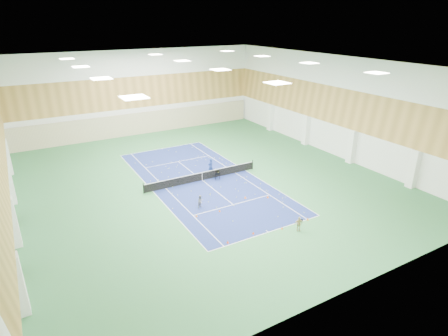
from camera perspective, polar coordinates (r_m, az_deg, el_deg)
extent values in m
plane|color=#2D6A3B|center=(39.78, -3.33, -1.90)|extent=(40.00, 40.00, 0.00)
cube|color=navy|center=(39.77, -3.33, -1.89)|extent=(10.97, 23.77, 0.01)
cube|color=#C6B793|center=(56.69, -12.42, 6.68)|extent=(35.40, 0.16, 3.20)
cube|color=#593319|center=(28.94, -29.49, -12.44)|extent=(0.08, 1.80, 2.20)
cube|color=#593319|center=(36.00, -29.94, -5.78)|extent=(0.08, 1.80, 2.20)
imported|color=navy|center=(40.78, -2.06, 0.23)|extent=(0.82, 0.67, 1.94)
imported|color=gray|center=(34.05, -3.59, -5.09)|extent=(0.72, 0.65, 1.21)
imported|color=tan|center=(31.04, 11.32, -8.35)|extent=(0.80, 0.51, 1.26)
cone|color=orange|center=(32.77, -4.20, -7.26)|extent=(0.19, 0.19, 0.21)
cone|color=#F05A0C|center=(33.50, -0.66, -6.51)|extent=(0.19, 0.19, 0.20)
cone|color=#E25C0B|center=(35.87, 3.26, -4.46)|extent=(0.23, 0.23, 0.25)
cone|color=#FF5E0D|center=(36.17, 6.69, -4.35)|extent=(0.23, 0.23, 0.25)
cone|color=red|center=(29.19, 0.58, -11.18)|extent=(0.21, 0.21, 0.23)
cone|color=#FF570D|center=(30.38, 4.49, -9.82)|extent=(0.20, 0.20, 0.21)
cone|color=#E8570C|center=(31.31, 8.84, -9.00)|extent=(0.19, 0.19, 0.21)
cone|color=#D6610B|center=(32.98, 12.64, -7.57)|extent=(0.21, 0.21, 0.23)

